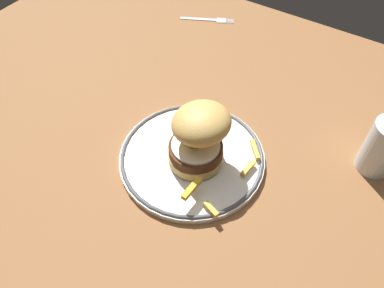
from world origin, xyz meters
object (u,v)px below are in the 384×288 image
(burger, at_px, (199,135))
(fork, at_px, (209,19))
(dinner_plate, at_px, (192,157))
(water_glass, at_px, (381,150))

(burger, height_order, fork, burger)
(dinner_plate, height_order, fork, dinner_plate)
(dinner_plate, distance_m, burger, 0.07)
(dinner_plate, distance_m, fork, 0.47)
(burger, bearing_deg, dinner_plate, -168.54)
(dinner_plate, bearing_deg, water_glass, 30.42)
(burger, relative_size, water_glass, 1.11)
(burger, height_order, water_glass, burger)
(fork, bearing_deg, burger, -61.06)
(dinner_plate, distance_m, water_glass, 0.34)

